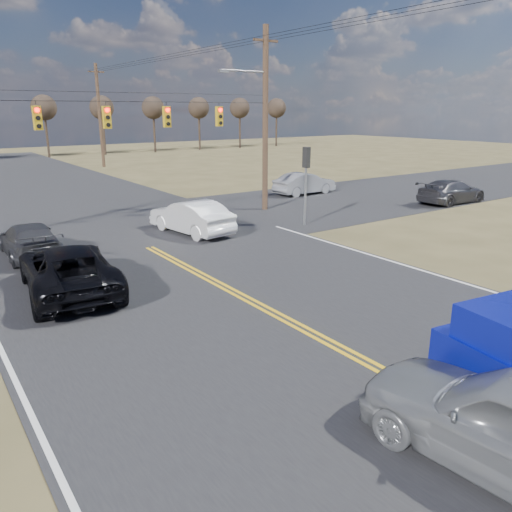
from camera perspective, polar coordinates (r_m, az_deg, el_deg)
ground at (r=11.16m, az=19.23°, el=-14.96°), size 160.00×160.00×0.00m
road_main at (r=18.16m, az=-7.02°, el=-1.83°), size 14.00×120.00×0.02m
road_cross at (r=25.26m, az=-15.71°, el=2.87°), size 120.00×12.00×0.02m
signal_gantry at (r=24.60m, az=-15.34°, el=14.49°), size 19.60×4.83×10.00m
utility_poles at (r=23.68m, az=-15.85°, el=14.80°), size 19.60×58.32×10.00m
treeline at (r=33.22m, az=-22.00°, el=15.36°), size 87.00×117.80×7.40m
black_suv at (r=16.87m, az=-20.66°, el=-1.44°), size 3.20×5.86×1.56m
white_car_queue at (r=23.75m, az=-7.43°, el=4.46°), size 2.32×4.96×1.57m
dgrey_car_queue at (r=21.66m, az=-24.48°, el=1.66°), size 1.99×4.72×1.36m
cross_car_east_near at (r=34.91m, az=5.57°, el=8.25°), size 1.66×4.56×1.50m
cross_car_east_far at (r=33.67m, az=21.44°, el=6.87°), size 2.10×5.07×1.46m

